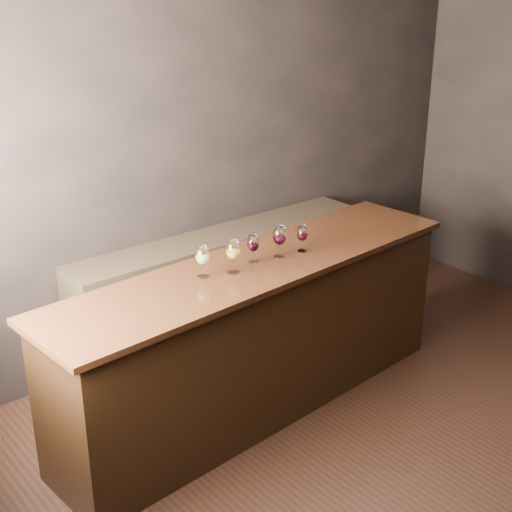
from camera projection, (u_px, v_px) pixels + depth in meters
ground at (445, 455)px, 4.38m from camera, size 5.00×5.00×0.00m
room_shell at (434, 172)px, 3.64m from camera, size 5.02×4.52×2.81m
bar_counter at (258, 339)px, 4.68m from camera, size 2.94×0.82×1.02m
bar_top at (258, 266)px, 4.48m from camera, size 3.04×0.89×0.04m
back_bar_shelf at (224, 288)px, 5.56m from camera, size 2.52×0.40×0.91m
glass_white at (202, 257)px, 4.23m from camera, size 0.08×0.08×0.20m
glass_amber at (233, 251)px, 4.28m from camera, size 0.09×0.09×0.21m
glass_red_a at (253, 244)px, 4.44m from camera, size 0.08×0.08×0.18m
glass_red_b at (280, 236)px, 4.52m from camera, size 0.09×0.09×0.21m
glass_red_c at (302, 234)px, 4.62m from camera, size 0.07×0.07×0.17m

